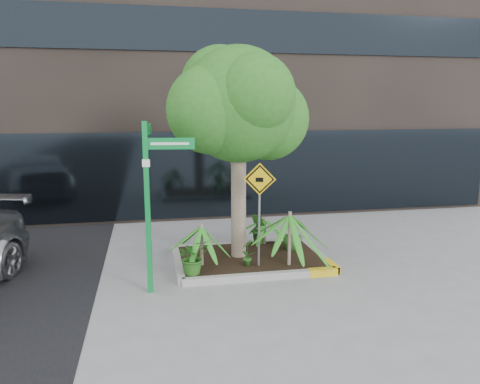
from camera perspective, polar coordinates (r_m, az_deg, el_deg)
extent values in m
plane|color=gray|center=(10.27, 0.48, -9.20)|extent=(80.00, 80.00, 0.00)
cube|color=#9E9E99|center=(11.59, 0.03, -6.50)|extent=(3.20, 0.15, 0.15)
cube|color=#9E9E99|center=(9.56, 2.67, -10.28)|extent=(3.20, 0.15, 0.15)
cube|color=#9E9E99|center=(10.35, -7.57, -8.70)|extent=(0.15, 2.20, 0.15)
cube|color=#9E9E99|center=(11.01, 9.45, -7.58)|extent=(0.15, 2.20, 0.15)
cube|color=yellow|center=(9.93, 10.07, -9.61)|extent=(0.60, 0.17, 0.15)
cube|color=black|center=(10.55, 1.22, -7.98)|extent=(3.05, 2.05, 0.06)
cylinder|color=tan|center=(10.24, -0.18, -0.35)|extent=(0.33, 0.33, 3.07)
cylinder|color=tan|center=(10.11, 0.39, 5.96)|extent=(0.58, 0.16, 1.00)
sphere|color=#2C621C|center=(10.06, -0.18, 10.61)|extent=(2.46, 2.46, 2.46)
sphere|color=#2C621C|center=(10.52, 3.37, 8.91)|extent=(1.84, 1.84, 1.84)
sphere|color=#2C621C|center=(9.75, -3.55, 9.99)|extent=(1.84, 1.84, 1.84)
sphere|color=#2C621C|center=(9.50, 1.78, 11.85)|extent=(1.64, 1.64, 1.64)
sphere|color=#2C621C|center=(10.52, -2.42, 12.83)|extent=(1.74, 1.74, 1.74)
cylinder|color=tan|center=(9.88, 6.05, -5.65)|extent=(0.07, 0.07, 1.15)
cylinder|color=tan|center=(9.89, -4.71, -6.37)|extent=(0.07, 0.07, 0.90)
cylinder|color=tan|center=(11.39, 3.00, -4.73)|extent=(0.07, 0.07, 0.65)
imported|color=#255919|center=(9.43, -5.75, -7.85)|extent=(0.83, 0.83, 0.70)
imported|color=#275D1C|center=(10.97, 6.41, -4.97)|extent=(0.62, 0.62, 0.80)
imported|color=#26611E|center=(9.87, 0.92, -7.34)|extent=(0.43, 0.43, 0.58)
imported|color=#235518|center=(11.31, 2.36, -4.51)|extent=(0.47, 0.47, 0.77)
cube|color=#0C8736|center=(8.70, -11.19, -2.10)|extent=(0.10, 0.10, 3.19)
cube|color=#0C8736|center=(8.48, -8.55, 5.86)|extent=(0.89, 0.14, 0.21)
cube|color=#0C8736|center=(8.94, -11.19, 7.47)|extent=(0.14, 0.89, 0.21)
cube|color=white|center=(8.46, -8.55, 5.85)|extent=(0.68, 0.09, 0.05)
cube|color=white|center=(8.94, -11.30, 7.47)|extent=(0.09, 0.68, 0.05)
cube|color=white|center=(8.50, -11.39, 3.46)|extent=(0.14, 0.02, 0.14)
cylinder|color=slate|center=(9.71, 2.35, -3.30)|extent=(0.08, 0.12, 2.00)
cube|color=yellow|center=(9.53, 2.42, 1.58)|extent=(0.63, 0.25, 0.67)
cube|color=black|center=(9.51, 2.44, 1.57)|extent=(0.56, 0.21, 0.59)
cube|color=yellow|center=(9.51, 2.44, 1.57)|extent=(0.47, 0.18, 0.50)
cube|color=black|center=(9.50, 2.39, 1.50)|extent=(0.15, 0.06, 0.09)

